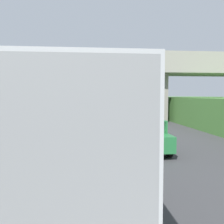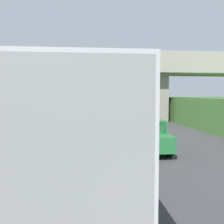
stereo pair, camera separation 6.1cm
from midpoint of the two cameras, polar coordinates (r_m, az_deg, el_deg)
name	(u,v)px [view 1 (the left image)]	position (r m, az deg, el deg)	size (l,w,h in m)	color
lane_centre_stripe	(103,129)	(21.54, -2.08, -4.03)	(0.20, 85.91, 0.01)	white
overpass_bridge	(100,71)	(27.20, -2.95, 9.47)	(40.00, 4.80, 7.50)	gray
overhead_highway_sign	(102,88)	(22.81, -2.36, 5.60)	(5.88, 0.18, 5.00)	slate
truck_silver	(73,138)	(6.10, -9.26, -5.83)	(2.44, 7.30, 3.44)	black
truck_red	(117,100)	(52.06, 1.15, 2.72)	(2.44, 7.30, 3.44)	black
truck_white	(23,115)	(13.87, -19.96, -0.60)	(2.44, 7.30, 3.44)	black
car_green	(146,135)	(13.16, 7.82, -5.36)	(1.86, 4.10, 1.72)	#236B38
construction_barrel_3	(17,129)	(19.80, -21.08, -3.65)	(0.57, 0.57, 0.90)	orange
construction_barrel_4	(31,122)	(24.45, -18.19, -2.21)	(0.57, 0.57, 0.90)	orange
construction_barrel_5	(39,117)	(29.17, -16.44, -1.22)	(0.57, 0.57, 0.90)	orange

